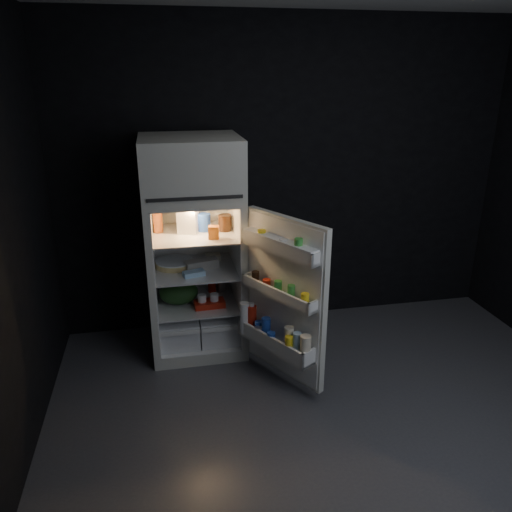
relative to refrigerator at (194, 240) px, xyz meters
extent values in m
cube|color=#47474C|center=(0.87, -1.32, -0.96)|extent=(4.00, 3.40, 0.00)
cube|color=black|center=(0.87, 0.38, 0.39)|extent=(4.00, 0.00, 2.70)
cube|color=silver|center=(0.00, -0.02, -0.91)|extent=(0.76, 0.70, 0.10)
cube|color=silver|center=(-0.35, -0.02, -0.26)|extent=(0.05, 0.70, 1.20)
cube|color=silver|center=(0.36, -0.02, -0.26)|extent=(0.05, 0.70, 1.20)
cube|color=white|center=(0.00, 0.30, -0.26)|extent=(0.66, 0.05, 1.20)
cube|color=silver|center=(0.00, -0.02, 0.37)|extent=(0.76, 0.70, 0.06)
cube|color=silver|center=(0.00, -0.02, 0.61)|extent=(0.76, 0.70, 0.42)
cube|color=black|center=(0.00, -0.38, 0.43)|extent=(0.68, 0.01, 0.02)
cube|color=white|center=(-0.33, -0.05, -0.26)|extent=(0.01, 0.65, 1.20)
cube|color=white|center=(0.33, -0.05, -0.26)|extent=(0.01, 0.65, 1.20)
cube|color=white|center=(0.00, -0.05, 0.34)|extent=(0.66, 0.65, 0.01)
cube|color=white|center=(0.00, -0.05, -0.85)|extent=(0.66, 0.65, 0.01)
cube|color=white|center=(0.00, -0.05, 0.06)|extent=(0.65, 0.63, 0.01)
cube|color=white|center=(0.00, -0.05, -0.24)|extent=(0.65, 0.63, 0.01)
cube|color=white|center=(0.00, -0.05, -0.54)|extent=(0.65, 0.63, 0.01)
cube|color=white|center=(-0.16, -0.03, -0.74)|extent=(0.32, 0.59, 0.22)
cube|color=white|center=(0.17, -0.03, -0.74)|extent=(0.32, 0.59, 0.22)
cube|color=white|center=(-0.16, -0.35, -0.65)|extent=(0.32, 0.02, 0.03)
cube|color=white|center=(0.17, -0.35, -0.65)|extent=(0.32, 0.02, 0.03)
cube|color=#FFE5B2|center=(0.00, -0.10, 0.32)|extent=(0.14, 0.14, 0.02)
cube|color=silver|center=(0.59, -0.69, -0.26)|extent=(0.43, 0.68, 1.22)
cube|color=white|center=(0.57, -0.70, -0.26)|extent=(0.37, 0.63, 1.18)
cube|color=white|center=(0.53, -0.72, 0.11)|extent=(0.42, 0.63, 0.02)
cube|color=white|center=(0.50, -0.74, 0.15)|extent=(0.36, 0.60, 0.10)
cube|color=white|center=(0.70, -1.01, 0.15)|extent=(0.09, 0.06, 0.10)
cube|color=white|center=(0.37, -0.44, 0.15)|extent=(0.09, 0.06, 0.10)
cube|color=white|center=(0.53, -0.72, -0.22)|extent=(0.43, 0.64, 0.02)
cube|color=white|center=(0.49, -0.74, -0.19)|extent=(0.36, 0.60, 0.09)
cube|color=white|center=(0.69, -1.01, -0.19)|extent=(0.10, 0.07, 0.09)
cube|color=white|center=(0.36, -0.44, -0.19)|extent=(0.10, 0.07, 0.09)
cube|color=white|center=(0.51, -0.73, -0.63)|extent=(0.46, 0.66, 0.02)
cube|color=white|center=(0.46, -0.76, -0.57)|extent=(0.36, 0.60, 0.13)
cube|color=white|center=(0.68, -1.02, -0.57)|extent=(0.13, 0.09, 0.13)
cube|color=white|center=(0.34, -0.45, -0.57)|extent=(0.13, 0.09, 0.13)
cube|color=white|center=(0.53, -0.72, 0.21)|extent=(0.41, 0.62, 0.02)
cylinder|color=#338C33|center=(0.62, -0.88, 0.19)|extent=(0.08, 0.08, 0.14)
cylinder|color=silver|center=(0.55, -0.76, 0.17)|extent=(0.08, 0.08, 0.10)
cylinder|color=yellow|center=(0.44, -0.57, 0.18)|extent=(0.08, 0.08, 0.11)
cylinder|color=yellow|center=(0.66, -0.95, -0.16)|extent=(0.08, 0.08, 0.10)
cylinder|color=#338C33|center=(0.59, -0.84, -0.15)|extent=(0.07, 0.07, 0.12)
cylinder|color=#338C33|center=(0.53, -0.72, -0.15)|extent=(0.08, 0.08, 0.11)
cylinder|color=#B4200F|center=(0.47, -0.62, -0.17)|extent=(0.08, 0.08, 0.08)
cylinder|color=black|center=(0.41, -0.52, -0.16)|extent=(0.08, 0.08, 0.11)
cylinder|color=beige|center=(0.66, -0.99, -0.51)|extent=(0.10, 0.10, 0.21)
cylinder|color=#92BEE2|center=(0.62, -0.92, -0.52)|extent=(0.08, 0.08, 0.20)
cylinder|color=beige|center=(0.58, -0.86, -0.51)|extent=(0.09, 0.09, 0.21)
cylinder|color=#2045AE|center=(0.46, -0.65, -0.52)|extent=(0.09, 0.09, 0.19)
cylinder|color=#2045AE|center=(0.42, -0.58, -0.55)|extent=(0.09, 0.09, 0.13)
cylinder|color=#B4200F|center=(0.38, -0.51, -0.50)|extent=(0.10, 0.10, 0.23)
cylinder|color=yellow|center=(0.57, -0.91, -0.53)|extent=(0.08, 0.08, 0.17)
cylinder|color=#2045AE|center=(0.48, -0.75, -0.55)|extent=(0.08, 0.08, 0.13)
cylinder|color=silver|center=(0.41, -0.63, -0.56)|extent=(0.08, 0.08, 0.11)
cylinder|color=white|center=(0.33, -0.50, -0.49)|extent=(0.10, 0.10, 0.25)
cylinder|color=white|center=(0.38, -0.51, -0.37)|extent=(0.05, 0.05, 0.02)
cube|color=white|center=(-0.04, -0.01, 0.19)|extent=(0.19, 0.19, 0.24)
cylinder|color=#2045AE|center=(0.09, 0.01, 0.14)|extent=(0.13, 0.13, 0.14)
cylinder|color=black|center=(0.25, -0.02, 0.14)|extent=(0.11, 0.11, 0.13)
cylinder|color=#C85B20|center=(-0.27, 0.04, 0.18)|extent=(0.10, 0.10, 0.22)
cube|color=orange|center=(0.14, -0.21, 0.12)|extent=(0.09, 0.08, 0.10)
cube|color=gray|center=(0.05, -0.05, -0.19)|extent=(0.29, 0.17, 0.07)
cylinder|color=tan|center=(-0.16, 0.04, -0.21)|extent=(0.38, 0.38, 0.04)
cube|color=#92BEE2|center=(-0.03, -0.21, -0.21)|extent=(0.18, 0.12, 0.04)
cube|color=beige|center=(0.17, 0.12, -0.20)|extent=(0.12, 0.10, 0.05)
ellipsoid|color=#193815|center=(-0.15, -0.05, -0.43)|extent=(0.37, 0.34, 0.20)
cube|color=#B4200F|center=(0.09, -0.16, -0.50)|extent=(0.25, 0.14, 0.05)
cylinder|color=#B4200F|center=(0.15, 0.13, -0.48)|extent=(0.08, 0.08, 0.09)
cylinder|color=silver|center=(0.23, 0.13, -0.48)|extent=(0.07, 0.07, 0.09)
camera|label=1|loc=(-0.26, -3.85, 1.30)|focal=35.00mm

